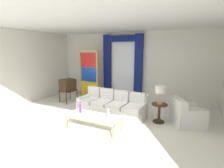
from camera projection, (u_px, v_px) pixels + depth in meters
name	position (u px, v px, depth m)	size (l,w,h in m)	color
ground_plane	(99.00, 122.00, 5.25)	(16.00, 16.00, 0.00)	silver
wall_rear	(131.00, 66.00, 7.66)	(8.00, 0.12, 3.00)	white
wall_left	(30.00, 67.00, 7.01)	(0.12, 7.00, 3.00)	white
ceiling_slab	(110.00, 25.00, 5.35)	(8.00, 7.60, 0.04)	white
curtained_window	(122.00, 61.00, 7.62)	(2.00, 0.17, 2.70)	white
couch_white_long	(112.00, 106.00, 5.79)	(2.41, 1.12, 0.86)	white
coffee_table	(93.00, 117.00, 4.67)	(1.56, 0.65, 0.41)	silver
bottle_blue_decanter	(108.00, 116.00, 4.37)	(0.08, 0.08, 0.32)	silver
bottle_crystal_tall	(80.00, 108.00, 4.88)	(0.07, 0.07, 0.34)	#753384
vintage_tv	(68.00, 85.00, 7.14)	(0.63, 0.69, 1.35)	#382314
armchair_white	(186.00, 115.00, 5.02)	(1.09, 1.08, 0.80)	white
stained_glass_divider	(89.00, 75.00, 7.71)	(0.95, 0.05, 2.20)	gold
peacock_figurine	(90.00, 96.00, 7.36)	(0.44, 0.60, 0.50)	beige
round_side_table	(159.00, 111.00, 5.16)	(0.48, 0.48, 0.59)	#382314
table_lamp_brass	(160.00, 90.00, 5.02)	(0.32, 0.32, 0.57)	#B29338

